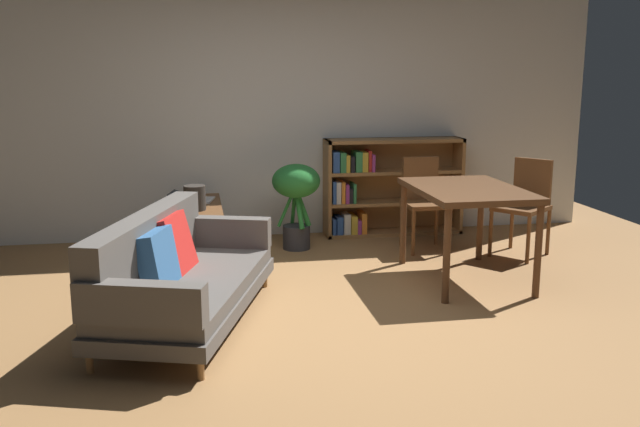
% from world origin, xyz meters
% --- Properties ---
extents(ground_plane, '(8.16, 8.16, 0.00)m').
position_xyz_m(ground_plane, '(0.00, 0.00, 0.00)').
color(ground_plane, '#9E7042').
extents(back_wall_panel, '(6.80, 0.10, 2.70)m').
position_xyz_m(back_wall_panel, '(0.00, 2.70, 1.35)').
color(back_wall_panel, silver).
rests_on(back_wall_panel, ground_plane).
extents(fabric_couch, '(1.34, 2.06, 0.77)m').
position_xyz_m(fabric_couch, '(-1.02, 0.14, 0.36)').
color(fabric_couch, olive).
rests_on(fabric_couch, ground_plane).
extents(media_console, '(0.41, 1.11, 0.51)m').
position_xyz_m(media_console, '(-0.85, 1.85, 0.25)').
color(media_console, brown).
rests_on(media_console, ground_plane).
extents(open_laptop, '(0.45, 0.37, 0.09)m').
position_xyz_m(open_laptop, '(-0.89, 2.02, 0.53)').
color(open_laptop, silver).
rests_on(open_laptop, media_console).
extents(desk_speaker, '(0.19, 0.19, 0.22)m').
position_xyz_m(desk_speaker, '(-0.88, 1.57, 0.62)').
color(desk_speaker, '#2D2823').
rests_on(desk_speaker, media_console).
extents(potted_floor_plant, '(0.47, 0.47, 0.84)m').
position_xyz_m(potted_floor_plant, '(0.09, 2.02, 0.57)').
color(potted_floor_plant, '#333338').
rests_on(potted_floor_plant, ground_plane).
extents(dining_table, '(0.84, 1.22, 0.79)m').
position_xyz_m(dining_table, '(1.33, 0.76, 0.70)').
color(dining_table, '#56351E').
rests_on(dining_table, ground_plane).
extents(dining_chair_near, '(0.62, 0.61, 0.91)m').
position_xyz_m(dining_chair_near, '(2.19, 1.44, 0.51)').
color(dining_chair_near, brown).
rests_on(dining_chair_near, ground_plane).
extents(dining_chair_far, '(0.41, 0.41, 0.89)m').
position_xyz_m(dining_chair_far, '(1.32, 1.82, 0.50)').
color(dining_chair_far, brown).
rests_on(dining_chair_far, ground_plane).
extents(bookshelf, '(1.47, 0.33, 1.02)m').
position_xyz_m(bookshelf, '(1.09, 2.51, 0.51)').
color(bookshelf, olive).
rests_on(bookshelf, ground_plane).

